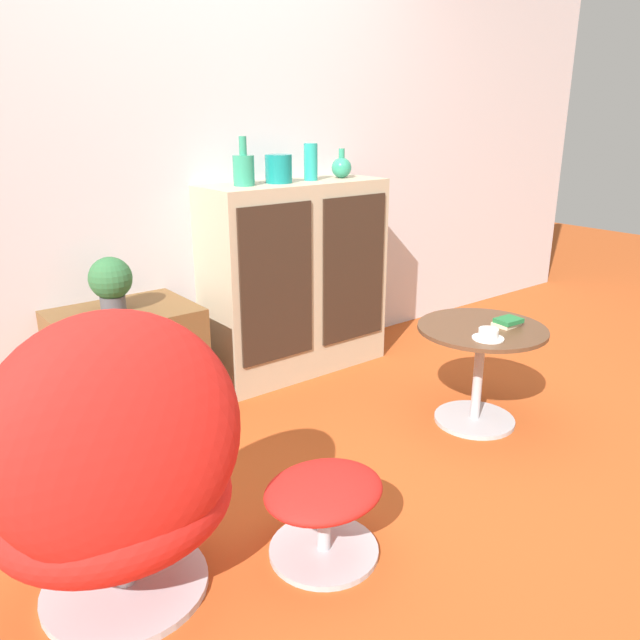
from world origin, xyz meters
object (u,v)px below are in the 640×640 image
sideboard (296,279)px  potted_plant (111,281)px  vase_leftmost (244,169)px  vase_rightmost (342,167)px  vase_inner_left (279,169)px  vase_inner_right (311,162)px  ottoman (324,502)px  book_stack (508,322)px  tv_console (128,366)px  coffee_table (479,360)px  teacup (488,335)px  egg_chair (117,475)px

sideboard → potted_plant: (-1.02, -0.03, 0.16)m
potted_plant → vase_leftmost: bearing=3.1°
sideboard → vase_rightmost: vase_rightmost is taller
vase_inner_left → vase_inner_right: bearing=0.0°
ottoman → book_stack: 1.28m
vase_inner_right → book_stack: 1.31m
vase_leftmost → vase_rightmost: 0.62m
tv_console → coffee_table: 1.61m
ottoman → coffee_table: (1.13, 0.28, 0.12)m
tv_console → coffee_table: (1.25, -1.01, 0.04)m
vase_inner_left → vase_inner_right: (0.21, 0.00, 0.02)m
tv_console → vase_inner_right: bearing=2.1°
tv_console → potted_plant: (-0.04, 0.00, 0.41)m
vase_inner_right → tv_console: bearing=-177.9°
tv_console → potted_plant: potted_plant is taller
vase_leftmost → book_stack: vase_leftmost is taller
tv_console → vase_inner_right: (1.09, 0.04, 0.86)m
sideboard → potted_plant: bearing=-178.1°
vase_leftmost → vase_rightmost: vase_leftmost is taller
coffee_table → vase_rightmost: size_ratio=3.67×
potted_plant → teacup: bearing=-43.7°
vase_leftmost → potted_plant: (-0.72, -0.04, -0.44)m
vase_leftmost → book_stack: 1.44m
egg_chair → book_stack: 1.82m
sideboard → book_stack: size_ratio=8.89×
egg_chair → teacup: 1.61m
egg_chair → ottoman: bearing=-17.3°
sideboard → vase_inner_left: vase_inner_left is taller
vase_inner_left → vase_rightmost: (0.42, 0.00, -0.01)m
teacup → vase_leftmost: bearing=111.5°
sideboard → coffee_table: 1.10m
coffee_table → potted_plant: bearing=141.8°
coffee_table → vase_leftmost: 1.44m
tv_console → egg_chair: bearing=-112.6°
egg_chair → vase_inner_right: 2.06m
sideboard → teacup: sideboard is taller
vase_rightmost → vase_inner_left: bearing=180.0°
tv_console → vase_leftmost: vase_leftmost is taller
coffee_table → egg_chair: bearing=-176.6°
tv_console → vase_inner_right: 1.39m
vase_inner_left → potted_plant: bearing=-177.6°
coffee_table → vase_leftmost: size_ratio=2.46×
tv_console → vase_leftmost: 1.09m
tv_console → ottoman: bearing=-84.8°
vase_leftmost → vase_rightmost: bearing=0.0°
egg_chair → potted_plant: size_ratio=3.79×
vase_rightmost → ottoman: bearing=-131.6°
vase_rightmost → teacup: size_ratio=1.17×
vase_inner_right → teacup: vase_inner_right is taller
coffee_table → book_stack: bearing=-32.3°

